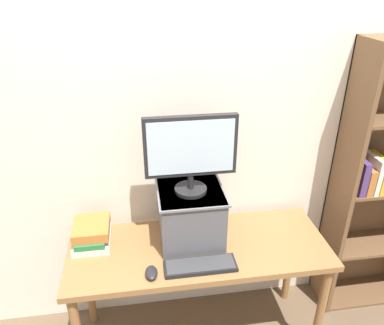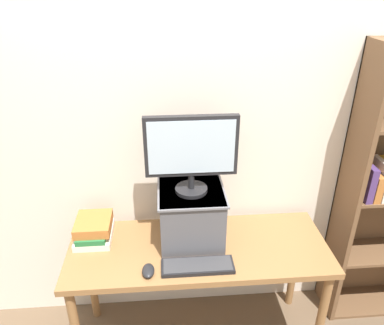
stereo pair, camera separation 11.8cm
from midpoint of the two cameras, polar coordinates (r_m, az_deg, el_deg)
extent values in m
cube|color=beige|center=(2.20, -1.96, 4.73)|extent=(7.00, 0.08, 2.60)
cube|color=olive|center=(2.18, -0.54, -13.00)|extent=(1.47, 0.56, 0.04)
cylinder|color=olive|center=(2.45, 17.55, -21.05)|extent=(0.05, 0.05, 0.71)
cylinder|color=olive|center=(2.63, -16.88, -16.94)|extent=(0.05, 0.05, 0.71)
cylinder|color=olive|center=(2.75, 13.49, -14.19)|extent=(0.05, 0.05, 0.71)
cube|color=brown|center=(2.50, 20.51, -4.09)|extent=(0.03, 0.28, 1.83)
cube|color=brown|center=(2.76, 25.21, -1.98)|extent=(0.68, 0.01, 1.83)
cube|color=brown|center=(3.18, 23.19, -17.62)|extent=(0.62, 0.27, 0.02)
cube|color=brown|center=(2.89, 24.84, -11.05)|extent=(0.62, 0.27, 0.02)
cube|color=#4C336B|center=(2.45, 22.61, -1.67)|extent=(0.04, 0.20, 0.22)
cube|color=#AD662D|center=(2.48, 23.45, -2.11)|extent=(0.04, 0.20, 0.17)
cube|color=silver|center=(2.49, 24.40, -1.42)|extent=(0.03, 0.20, 0.23)
cube|color=gold|center=(2.51, 25.18, -1.40)|extent=(0.04, 0.20, 0.22)
cube|color=#236B38|center=(2.55, 26.04, -1.65)|extent=(0.05, 0.20, 0.19)
cube|color=#515156|center=(2.14, -1.80, -8.04)|extent=(0.35, 0.34, 0.32)
cube|color=slate|center=(2.05, -1.86, -4.52)|extent=(0.37, 0.36, 0.01)
cylinder|color=black|center=(2.04, -1.87, -4.14)|extent=(0.18, 0.18, 0.02)
cylinder|color=black|center=(2.02, -1.89, -2.88)|extent=(0.03, 0.03, 0.08)
cube|color=black|center=(1.92, -1.98, 2.48)|extent=(0.49, 0.04, 0.33)
cube|color=silver|center=(1.90, -1.91, 2.23)|extent=(0.45, 0.00, 0.29)
cube|color=black|center=(2.03, -0.45, -15.52)|extent=(0.38, 0.13, 0.02)
cube|color=#333335|center=(2.02, -0.45, -15.26)|extent=(0.36, 0.11, 0.00)
ellipsoid|color=black|center=(2.00, -7.97, -16.35)|extent=(0.06, 0.10, 0.04)
cube|color=silver|center=(2.28, -16.40, -11.16)|extent=(0.20, 0.26, 0.04)
cube|color=#236B38|center=(2.26, -16.59, -10.44)|extent=(0.16, 0.26, 0.03)
cube|color=#AD662D|center=(2.22, -16.57, -9.58)|extent=(0.20, 0.22, 0.06)
camera|label=1|loc=(0.06, -91.78, -0.91)|focal=35.00mm
camera|label=2|loc=(0.06, 88.22, 0.91)|focal=35.00mm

